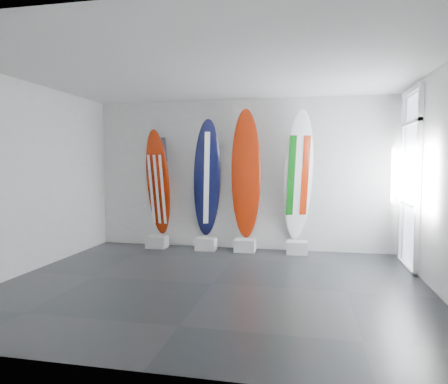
% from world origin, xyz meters
% --- Properties ---
extents(floor, '(6.00, 6.00, 0.00)m').
position_xyz_m(floor, '(0.00, 0.00, 0.00)').
color(floor, black).
rests_on(floor, ground).
extents(ceiling, '(6.00, 6.00, 0.00)m').
position_xyz_m(ceiling, '(0.00, 0.00, 3.00)').
color(ceiling, white).
rests_on(ceiling, wall_back).
extents(wall_back, '(6.00, 0.00, 6.00)m').
position_xyz_m(wall_back, '(0.00, 2.50, 1.50)').
color(wall_back, silver).
rests_on(wall_back, ground).
extents(wall_front, '(6.00, 0.00, 6.00)m').
position_xyz_m(wall_front, '(0.00, -2.50, 1.50)').
color(wall_front, silver).
rests_on(wall_front, ground).
extents(wall_left, '(0.00, 5.00, 5.00)m').
position_xyz_m(wall_left, '(-3.00, 0.00, 1.50)').
color(wall_left, silver).
rests_on(wall_left, ground).
extents(wall_right, '(0.00, 5.00, 5.00)m').
position_xyz_m(wall_right, '(3.00, 0.00, 1.50)').
color(wall_right, silver).
rests_on(wall_right, ground).
extents(display_block_usa, '(0.40, 0.30, 0.24)m').
position_xyz_m(display_block_usa, '(-1.68, 2.18, 0.12)').
color(display_block_usa, silver).
rests_on(display_block_usa, floor).
extents(surfboard_usa, '(0.53, 0.49, 2.18)m').
position_xyz_m(surfboard_usa, '(-1.68, 2.28, 1.32)').
color(surfboard_usa, '#901D05').
rests_on(surfboard_usa, display_block_usa).
extents(display_block_navy, '(0.40, 0.30, 0.24)m').
position_xyz_m(display_block_navy, '(-0.65, 2.18, 0.12)').
color(display_block_navy, silver).
rests_on(display_block_navy, floor).
extents(surfboard_navy, '(0.68, 0.65, 2.35)m').
position_xyz_m(surfboard_navy, '(-0.65, 2.28, 1.41)').
color(surfboard_navy, black).
rests_on(surfboard_navy, display_block_navy).
extents(display_block_swiss, '(0.40, 0.30, 0.24)m').
position_xyz_m(display_block_swiss, '(0.14, 2.18, 0.12)').
color(display_block_swiss, silver).
rests_on(display_block_swiss, floor).
extents(surfboard_swiss, '(0.59, 0.28, 2.54)m').
position_xyz_m(surfboard_swiss, '(0.14, 2.28, 1.51)').
color(surfboard_swiss, '#901D05').
rests_on(surfboard_swiss, display_block_swiss).
extents(display_block_italy, '(0.40, 0.30, 0.24)m').
position_xyz_m(display_block_italy, '(1.15, 2.18, 0.12)').
color(display_block_italy, silver).
rests_on(display_block_italy, floor).
extents(surfboard_italy, '(0.68, 0.61, 2.49)m').
position_xyz_m(surfboard_italy, '(1.15, 2.28, 1.48)').
color(surfboard_italy, white).
rests_on(surfboard_italy, display_block_italy).
extents(wall_outlet, '(0.09, 0.02, 0.13)m').
position_xyz_m(wall_outlet, '(-2.45, 2.48, 0.35)').
color(wall_outlet, silver).
rests_on(wall_outlet, wall_back).
extents(glass_door, '(0.12, 1.16, 2.85)m').
position_xyz_m(glass_door, '(2.97, 1.55, 1.43)').
color(glass_door, white).
rests_on(glass_door, floor).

